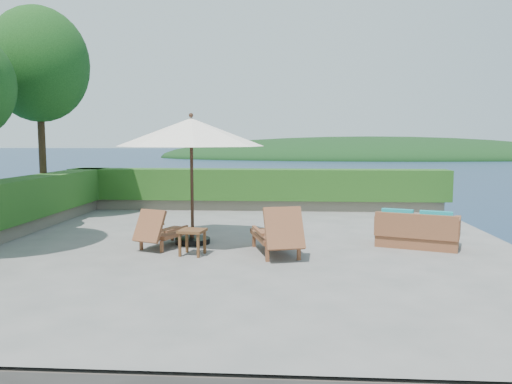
# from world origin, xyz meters

# --- Properties ---
(ground) EXTENTS (12.00, 12.00, 0.00)m
(ground) POSITION_xyz_m (0.00, 0.00, 0.00)
(ground) COLOR gray
(ground) RESTS_ON ground
(foundation) EXTENTS (12.00, 12.00, 3.00)m
(foundation) POSITION_xyz_m (0.00, 0.00, -1.55)
(foundation) COLOR #61574D
(foundation) RESTS_ON ocean
(ocean) EXTENTS (600.00, 600.00, 0.00)m
(ocean) POSITION_xyz_m (0.00, 0.00, -3.00)
(ocean) COLOR #142A41
(ocean) RESTS_ON ground
(offshore_island) EXTENTS (126.00, 57.60, 12.60)m
(offshore_island) POSITION_xyz_m (25.00, 140.00, -3.00)
(offshore_island) COLOR black
(offshore_island) RESTS_ON ocean
(planter_wall_far) EXTENTS (12.00, 0.60, 0.36)m
(planter_wall_far) POSITION_xyz_m (0.00, 5.60, 0.18)
(planter_wall_far) COLOR slate
(planter_wall_far) RESTS_ON ground
(hedge_far) EXTENTS (12.40, 0.90, 1.00)m
(hedge_far) POSITION_xyz_m (0.00, 5.60, 0.85)
(hedge_far) COLOR #214D16
(hedge_far) RESTS_ON planter_wall_far
(tree_far) EXTENTS (2.80, 2.80, 6.03)m
(tree_far) POSITION_xyz_m (-6.00, 3.20, 4.40)
(tree_far) COLOR #3F2A18
(tree_far) RESTS_ON ground
(patio_umbrella) EXTENTS (3.88, 3.88, 2.89)m
(patio_umbrella) POSITION_xyz_m (-1.08, 0.16, 2.45)
(patio_umbrella) COLOR black
(patio_umbrella) RESTS_ON ground
(lounge_left) EXTENTS (1.14, 1.63, 0.87)m
(lounge_left) POSITION_xyz_m (-1.63, -0.29, 0.36)
(lounge_left) COLOR brown
(lounge_left) RESTS_ON ground
(lounge_right) EXTENTS (1.17, 1.92, 1.04)m
(lounge_right) POSITION_xyz_m (0.83, -0.85, 0.43)
(lounge_right) COLOR brown
(lounge_right) RESTS_ON ground
(side_table) EXTENTS (0.57, 0.57, 0.52)m
(side_table) POSITION_xyz_m (-0.87, -0.97, 0.43)
(side_table) COLOR brown
(side_table) RESTS_ON ground
(wicker_loveseat) EXTENTS (1.90, 1.41, 0.84)m
(wicker_loveseat) POSITION_xyz_m (3.83, 0.10, 0.33)
(wicker_loveseat) COLOR brown
(wicker_loveseat) RESTS_ON ground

